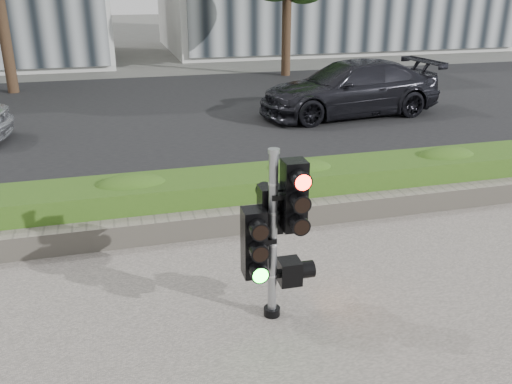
% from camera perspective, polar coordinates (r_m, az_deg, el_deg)
% --- Properties ---
extents(ground, '(120.00, 120.00, 0.00)m').
position_cam_1_polar(ground, '(6.53, -0.42, -11.55)').
color(ground, '#51514C').
rests_on(ground, ground).
extents(road, '(60.00, 13.00, 0.02)m').
position_cam_1_polar(road, '(15.76, -9.88, 8.08)').
color(road, black).
rests_on(road, ground).
extents(curb, '(60.00, 0.25, 0.12)m').
position_cam_1_polar(curb, '(9.25, -5.43, -0.89)').
color(curb, gray).
rests_on(curb, ground).
extents(stone_wall, '(12.00, 0.32, 0.34)m').
position_cam_1_polar(stone_wall, '(8.06, -3.90, -3.22)').
color(stone_wall, gray).
rests_on(stone_wall, sidewalk).
extents(hedge, '(12.00, 1.00, 0.68)m').
position_cam_1_polar(hedge, '(8.58, -4.80, -0.44)').
color(hedge, olive).
rests_on(hedge, sidewalk).
extents(traffic_signal, '(0.67, 0.49, 1.95)m').
position_cam_1_polar(traffic_signal, '(5.76, 1.97, -3.67)').
color(traffic_signal, black).
rests_on(traffic_signal, sidewalk).
extents(car_dark, '(5.28, 2.53, 1.48)m').
position_cam_1_polar(car_dark, '(15.49, 9.82, 10.69)').
color(car_dark, black).
rests_on(car_dark, road).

